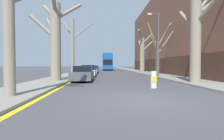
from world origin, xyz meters
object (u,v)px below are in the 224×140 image
at_px(double_decker_bus, 107,61).
at_px(parked_car_0, 83,74).
at_px(parked_car_3, 94,69).
at_px(street_tree_left_2, 72,44).
at_px(street_tree_left_1, 55,38).
at_px(lamp_post, 158,41).
at_px(street_tree_right_0, 196,31).
at_px(parked_car_2, 92,70).
at_px(parked_car_1, 88,71).
at_px(street_tree_left_0, 10,5).
at_px(traffic_bollard, 154,80).
at_px(street_tree_right_2, 143,53).
at_px(street_tree_right_1, 158,53).

height_order(double_decker_bus, parked_car_0, double_decker_bus).
xyz_separation_m(parked_car_0, parked_car_3, (0.00, 18.30, -0.01)).
height_order(street_tree_left_2, parked_car_0, street_tree_left_2).
distance_m(street_tree_left_1, parked_car_0, 3.97).
distance_m(street_tree_left_1, lamp_post, 11.76).
xyz_separation_m(street_tree_right_0, parked_car_0, (-8.95, 2.96, -3.36)).
bearing_deg(parked_car_2, parked_car_1, -90.00).
bearing_deg(double_decker_bus, parked_car_0, -95.22).
distance_m(parked_car_1, parked_car_2, 6.59).
height_order(street_tree_left_2, parked_car_2, street_tree_left_2).
xyz_separation_m(street_tree_left_1, parked_car_0, (2.31, 0.58, -3.18)).
bearing_deg(parked_car_0, parked_car_2, 90.00).
bearing_deg(street_tree_left_2, parked_car_1, -17.46).
distance_m(street_tree_right_0, parked_car_2, 18.09).
xyz_separation_m(street_tree_left_0, traffic_bollard, (7.08, 3.10, -3.46)).
bearing_deg(street_tree_left_0, street_tree_right_2, 65.42).
bearing_deg(parked_car_0, street_tree_right_0, -18.28).
bearing_deg(parked_car_1, street_tree_left_2, 162.54).
bearing_deg(street_tree_right_1, parked_car_3, 128.34).
bearing_deg(parked_car_3, street_tree_left_1, -96.98).
xyz_separation_m(parked_car_1, lamp_post, (8.29, -1.32, 3.58)).
distance_m(street_tree_right_1, street_tree_right_2, 9.43).
height_order(street_tree_left_0, street_tree_right_2, street_tree_left_0).
bearing_deg(street_tree_left_1, street_tree_right_2, 55.63).
relative_size(parked_car_0, parked_car_3, 1.13).
xyz_separation_m(street_tree_right_2, parked_car_1, (-9.14, -10.36, -3.05)).
bearing_deg(lamp_post, parked_car_3, 120.97).
height_order(street_tree_left_2, traffic_bollard, street_tree_left_2).
bearing_deg(street_tree_right_1, lamp_post, -110.22).
xyz_separation_m(street_tree_left_0, parked_car_0, (2.07, 8.35, -3.34)).
distance_m(street_tree_right_1, parked_car_1, 9.49).
relative_size(street_tree_right_1, traffic_bollard, 6.59).
height_order(street_tree_left_0, lamp_post, lamp_post).
bearing_deg(street_tree_left_0, lamp_post, 51.06).
bearing_deg(street_tree_right_1, street_tree_left_1, -147.35).
distance_m(street_tree_left_0, double_decker_bus, 40.64).
distance_m(street_tree_right_1, parked_car_0, 11.61).
xyz_separation_m(parked_car_2, lamp_post, (8.29, -7.91, 3.62)).
bearing_deg(parked_car_3, street_tree_right_2, -13.13).
relative_size(street_tree_left_1, lamp_post, 0.99).
height_order(street_tree_left_2, street_tree_right_0, street_tree_left_2).
height_order(street_tree_left_1, parked_car_3, street_tree_left_1).
bearing_deg(street_tree_left_2, street_tree_right_2, 40.87).
bearing_deg(parked_car_3, parked_car_1, -90.00).
distance_m(parked_car_1, traffic_bollard, 12.13).
relative_size(street_tree_left_2, parked_car_0, 1.82).
bearing_deg(street_tree_left_1, street_tree_left_0, -88.23).
bearing_deg(traffic_bollard, street_tree_right_2, 79.09).
height_order(double_decker_bus, parked_car_3, double_decker_bus).
relative_size(street_tree_right_2, parked_car_0, 1.67).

